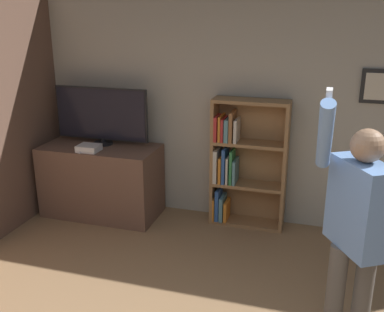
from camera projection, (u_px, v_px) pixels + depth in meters
name	position (u px, v px, depth m)	size (l,w,h in m)	color
wall_back	(250.00, 104.00, 4.92)	(6.81, 0.09, 2.70)	#B2AD9E
tv_ledge	(102.00, 180.00, 5.30)	(1.34, 0.66, 0.84)	brown
television	(101.00, 115.00, 5.14)	(1.12, 0.22, 0.67)	black
game_console	(89.00, 148.00, 4.99)	(0.24, 0.20, 0.07)	white
remote_loose	(83.00, 151.00, 4.97)	(0.07, 0.14, 0.02)	white
bookshelf	(241.00, 164.00, 4.97)	(0.82, 0.28, 1.44)	#997047
person	(358.00, 223.00, 2.96)	(0.61, 0.57, 1.91)	#56514C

